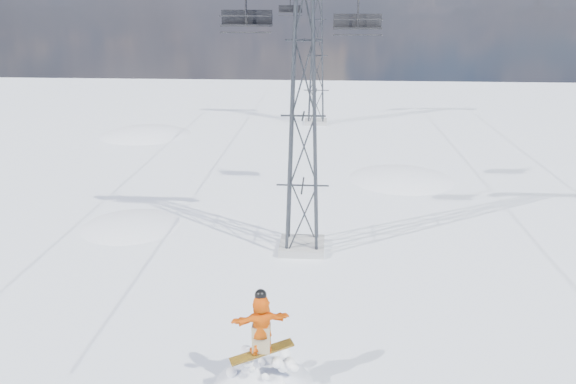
% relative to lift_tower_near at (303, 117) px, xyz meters
% --- Properties ---
extents(ground, '(120.00, 120.00, 0.00)m').
position_rel_lift_tower_near_xyz_m(ground, '(-0.80, -8.00, -5.47)').
color(ground, white).
rests_on(ground, ground).
extents(snow_terrain, '(39.00, 37.00, 22.00)m').
position_rel_lift_tower_near_xyz_m(snow_terrain, '(-5.57, 13.24, -15.06)').
color(snow_terrain, white).
rests_on(snow_terrain, ground).
extents(lift_tower_near, '(5.20, 1.80, 11.43)m').
position_rel_lift_tower_near_xyz_m(lift_tower_near, '(0.00, 0.00, 0.00)').
color(lift_tower_near, '#999999').
rests_on(lift_tower_near, ground).
extents(lift_tower_far, '(5.20, 1.80, 11.43)m').
position_rel_lift_tower_near_xyz_m(lift_tower_far, '(0.00, 25.00, 0.00)').
color(lift_tower_far, '#999999').
rests_on(lift_tower_far, ground).
extents(lift_chair_near, '(1.93, 0.56, 2.39)m').
position_rel_lift_tower_near_xyz_m(lift_chair_near, '(-2.20, 0.94, 3.46)').
color(lift_chair_near, black).
rests_on(lift_chair_near, ground).
extents(lift_chair_mid, '(2.22, 0.64, 2.75)m').
position_rel_lift_tower_near_xyz_m(lift_chair_mid, '(2.20, 6.12, 3.18)').
color(lift_chair_mid, black).
rests_on(lift_chair_mid, ground).
extents(lift_chair_far, '(1.89, 0.54, 2.35)m').
position_rel_lift_tower_near_xyz_m(lift_chair_far, '(-2.20, 26.05, 3.50)').
color(lift_chair_far, black).
rests_on(lift_chair_far, ground).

